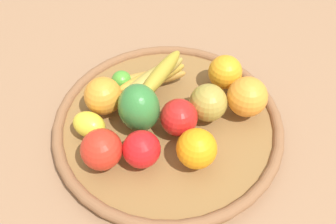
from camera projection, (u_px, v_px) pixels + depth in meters
ground_plane at (168, 129)px, 0.75m from camera, size 2.40×2.40×0.00m
basket at (168, 124)px, 0.74m from camera, size 0.46×0.46×0.03m
apple_3 at (142, 149)px, 0.64m from camera, size 0.09×0.09×0.07m
apple_2 at (208, 103)px, 0.70m from camera, size 0.09×0.09×0.07m
apple_1 at (179, 118)px, 0.68m from camera, size 0.09×0.09×0.07m
orange_2 at (198, 148)px, 0.64m from camera, size 0.10×0.10×0.07m
lime_0 at (122, 81)px, 0.76m from camera, size 0.06×0.06×0.04m
orange_3 at (225, 72)px, 0.76m from camera, size 0.08×0.08×0.07m
banana_bunch at (154, 77)px, 0.75m from camera, size 0.13×0.16×0.07m
orange_0 at (103, 96)px, 0.71m from camera, size 0.10×0.10×0.07m
orange_1 at (247, 97)px, 0.71m from camera, size 0.09×0.09×0.08m
bell_pepper at (139, 108)px, 0.68m from camera, size 0.09×0.08×0.10m
apple_0 at (102, 149)px, 0.63m from camera, size 0.10×0.10×0.07m
lemon_0 at (89, 125)px, 0.68m from camera, size 0.08×0.08×0.05m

